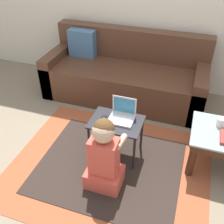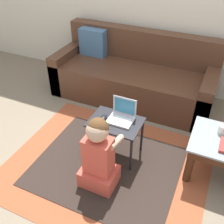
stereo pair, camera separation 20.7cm
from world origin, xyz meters
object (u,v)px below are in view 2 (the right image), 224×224
object	(u,v)px
couch	(133,77)
laptop_desk	(115,126)
cup_on_table	(223,129)
computer_mouse	(103,118)
person_seated	(99,156)
laptop	(122,117)

from	to	relation	value
couch	laptop_desk	xyz separation A→B (m)	(0.24, -1.10, 0.07)
couch	cup_on_table	world-z (taller)	couch
computer_mouse	couch	bearing A→B (deg)	95.81
couch	person_seated	bearing A→B (deg)	-80.19
couch	computer_mouse	distance (m)	1.14
laptop	person_seated	xyz separation A→B (m)	(-0.02, -0.45, -0.11)
computer_mouse	person_seated	bearing A→B (deg)	-69.19
couch	laptop	world-z (taller)	couch
person_seated	cup_on_table	world-z (taller)	person_seated
computer_mouse	laptop_desk	bearing A→B (deg)	9.30
cup_on_table	person_seated	bearing A→B (deg)	-144.10
laptop	cup_on_table	distance (m)	0.92
person_seated	cup_on_table	size ratio (longest dim) A/B	8.58
computer_mouse	cup_on_table	world-z (taller)	cup_on_table
couch	person_seated	world-z (taller)	couch
cup_on_table	laptop_desk	bearing A→B (deg)	-164.82
laptop_desk	person_seated	xyz separation A→B (m)	(0.02, -0.41, -0.01)
person_seated	laptop	bearing A→B (deg)	87.81
couch	laptop_desk	size ratio (longest dim) A/B	4.11
computer_mouse	laptop	bearing A→B (deg)	22.86
couch	cup_on_table	bearing A→B (deg)	-35.95
laptop_desk	computer_mouse	world-z (taller)	computer_mouse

